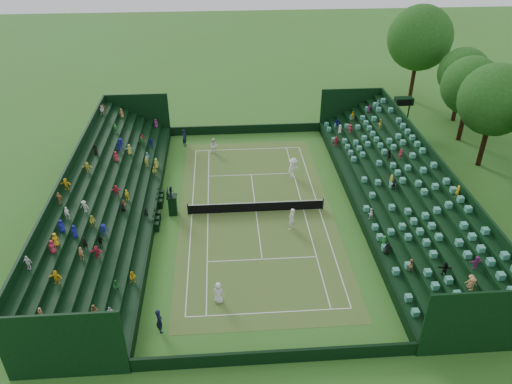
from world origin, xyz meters
TOP-DOWN VIEW (x-y plane):
  - ground at (0.00, 0.00)m, footprint 160.00×160.00m
  - court_surface at (0.00, 0.00)m, footprint 12.97×26.77m
  - perimeter_wall_north at (0.00, 15.88)m, footprint 17.17×0.20m
  - perimeter_wall_south at (0.00, -15.88)m, footprint 17.17×0.20m
  - perimeter_wall_east at (8.48, 0.00)m, footprint 0.20×31.77m
  - perimeter_wall_west at (-8.48, 0.00)m, footprint 0.20×31.77m
  - north_grandstand at (12.66, 0.00)m, footprint 6.60×32.00m
  - south_grandstand at (-12.66, 0.00)m, footprint 6.60×32.00m
  - tennis_net at (0.00, 0.00)m, footprint 11.67×0.10m
  - scoreboard_tower at (17.75, 16.00)m, footprint 2.00×1.00m
  - tree_row at (23.21, 11.56)m, footprint 10.07×38.03m
  - umpire_chair at (-7.06, 0.17)m, footprint 0.87×0.87m
  - courtside_chairs at (-8.29, 0.37)m, footprint 0.50×5.47m
  - player_near_west at (-3.28, -10.63)m, footprint 0.94×0.80m
  - player_near_east at (2.69, -2.69)m, footprint 0.84×0.83m
  - player_far_west at (-3.56, 11.17)m, footprint 0.93×0.78m
  - player_far_east at (3.97, 5.68)m, footprint 1.50×1.42m
  - line_judge_north at (-6.67, 13.22)m, footprint 0.65×0.79m
  - line_judge_south at (-6.97, -12.93)m, footprint 0.65×0.77m

SIDE VIEW (x-z plane):
  - ground at x=0.00m, z-range 0.00..0.00m
  - court_surface at x=0.00m, z-range 0.00..0.01m
  - courtside_chairs at x=-8.29m, z-range -0.13..0.96m
  - perimeter_wall_north at x=0.00m, z-range 0.00..1.00m
  - perimeter_wall_south at x=0.00m, z-range 0.00..1.00m
  - perimeter_wall_east at x=8.48m, z-range 0.00..1.00m
  - perimeter_wall_west at x=-8.48m, z-range 0.00..1.00m
  - tennis_net at x=0.00m, z-range 0.00..1.06m
  - player_near_west at x=-3.28m, z-range 0.00..1.64m
  - player_far_west at x=-3.56m, z-range 0.00..1.70m
  - line_judge_south at x=-6.97m, z-range 0.00..1.78m
  - line_judge_north at x=-6.67m, z-range 0.00..1.87m
  - player_near_east at x=2.69m, z-range 0.00..1.96m
  - player_far_east at x=3.97m, z-range 0.00..2.03m
  - umpire_chair at x=-7.06m, z-range -0.20..2.53m
  - north_grandstand at x=12.66m, z-range -0.90..4.00m
  - south_grandstand at x=-12.66m, z-range -0.90..4.00m
  - scoreboard_tower at x=17.75m, z-range 1.29..4.99m
  - tree_row at x=23.21m, z-range 0.83..12.76m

